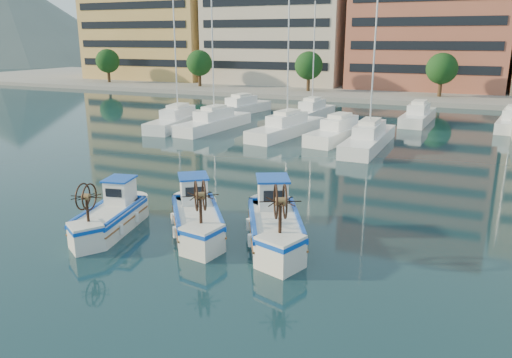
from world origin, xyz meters
name	(u,v)px	position (x,y,z in m)	size (l,w,h in m)	color
ground	(228,246)	(0.00, 0.00, 0.00)	(300.00, 300.00, 0.00)	#17353D
waterfront	(492,15)	(9.23, 65.04, 11.10)	(180.00, 40.00, 25.60)	gray
hill_west	(8,62)	(-140.00, 110.00, 0.00)	(180.00, 180.00, 60.00)	slate
yacht_marina	(335,123)	(-3.07, 27.85, 0.53)	(36.61, 23.27, 11.50)	white
fishing_boat_a	(111,214)	(-5.40, -0.45, 0.73)	(2.52, 4.34, 2.63)	silver
fishing_boat_b	(197,215)	(-1.88, 0.79, 0.79)	(4.06, 4.63, 2.86)	silver
fishing_boat_c	(275,222)	(1.53, 1.19, 0.84)	(3.88, 5.08, 3.06)	silver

